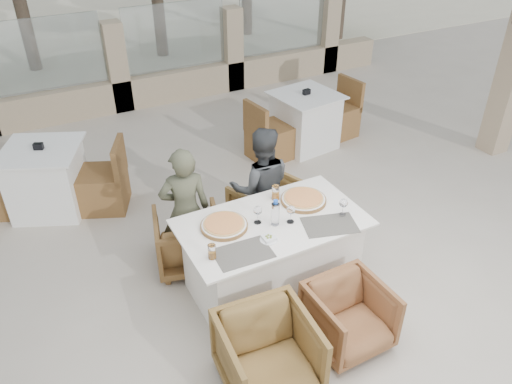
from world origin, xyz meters
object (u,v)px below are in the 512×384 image
armchair_near_right (349,316)px  diner_left (186,211)px  dining_table (272,256)px  beer_glass_right (276,193)px  wine_glass_corner (343,206)px  bg_table_a (47,180)px  olive_dish (269,238)px  armchair_far_left (188,240)px  armchair_far_right (269,208)px  wine_glass_near (291,213)px  armchair_near_left (268,355)px  pizza_right (303,199)px  water_bottle (275,212)px  pizza_left (224,225)px  diner_right (261,188)px  wine_glass_centre (258,214)px  bg_table_b (305,121)px  beer_glass_left (212,252)px

armchair_near_right → diner_left: size_ratio=0.48×
dining_table → beer_glass_right: size_ratio=11.55×
wine_glass_corner → bg_table_a: bearing=130.7°
olive_dish → armchair_near_right: olive_dish is taller
armchair_far_left → bg_table_a: 1.94m
armchair_near_right → diner_left: bearing=116.9°
armchair_far_right → wine_glass_near: bearing=52.5°
wine_glass_near → armchair_near_right: (0.12, -0.76, -0.58)m
olive_dish → bg_table_a: bearing=119.6°
armchair_near_left → wine_glass_near: bearing=55.5°
pizza_right → wine_glass_corner: (0.19, -0.34, 0.07)m
water_bottle → pizza_left: bearing=158.4°
pizza_right → wine_glass_corner: bearing=-61.1°
diner_left → diner_right: diner_right is taller
olive_dish → armchair_near_left: size_ratio=0.16×
pizza_left → bg_table_a: size_ratio=0.24×
pizza_left → pizza_right: pizza_right is taller
wine_glass_centre → wine_glass_corner: 0.75m
wine_glass_near → diner_right: size_ratio=0.14×
pizza_left → wine_glass_centre: bearing=-14.1°
armchair_far_right → bg_table_a: bearing=-58.1°
pizza_right → armchair_far_left: size_ratio=0.65×
diner_left → bg_table_a: (-1.04, 1.65, -0.26)m
dining_table → bg_table_b: same height
armchair_near_left → diner_left: bearing=95.2°
beer_glass_right → armchair_far_left: 1.00m
dining_table → olive_dish: bearing=-125.7°
wine_glass_centre → beer_glass_right: (0.31, 0.24, -0.02)m
armchair_near_right → beer_glass_left: bearing=143.8°
wine_glass_corner → bg_table_b: 2.82m
pizza_right → armchair_far_left: bearing=149.9°
dining_table → bg_table_a: same height
wine_glass_centre → diner_left: bearing=124.2°
pizza_right → diner_right: diner_right is taller
wine_glass_centre → diner_right: bearing=59.4°
diner_left → beer_glass_left: bearing=95.7°
olive_dish → armchair_far_left: bearing=113.8°
diner_left → armchair_near_left: bearing=103.0°
armchair_far_left → diner_left: bearing=95.8°
diner_left → pizza_right: bearing=162.8°
dining_table → beer_glass_left: (-0.65, -0.20, 0.45)m
beer_glass_right → olive_dish: size_ratio=1.26×
beer_glass_right → diner_right: (0.06, 0.39, -0.19)m
armchair_far_right → bg_table_b: 2.08m
beer_glass_left → bg_table_b: (2.46, 2.49, -0.45)m
armchair_near_left → wine_glass_corner: bearing=36.4°
armchair_far_left → pizza_right: bearing=164.9°
water_bottle → diner_right: diner_right is taller
water_bottle → armchair_far_left: size_ratio=0.38×
armchair_far_right → dining_table: bearing=42.5°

